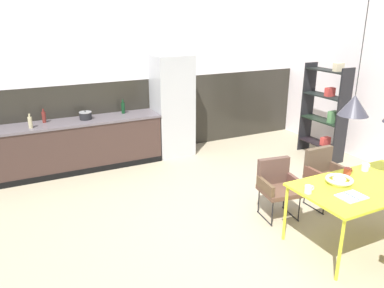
# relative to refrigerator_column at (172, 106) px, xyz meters

# --- Properties ---
(ground_plane) EXTENTS (9.28, 9.28, 0.00)m
(ground_plane) POSITION_rel_refrigerator_column_xyz_m (-0.27, -3.15, -0.96)
(ground_plane) COLOR tan
(back_wall_splashback_dark) EXTENTS (6.95, 0.12, 1.46)m
(back_wall_splashback_dark) POSITION_rel_refrigerator_column_xyz_m (-0.27, 0.36, -0.23)
(back_wall_splashback_dark) COLOR #27251F
(back_wall_splashback_dark) RESTS_ON ground
(back_wall_panel_upper) EXTENTS (6.95, 0.12, 1.46)m
(back_wall_panel_upper) POSITION_rel_refrigerator_column_xyz_m (-0.27, 0.36, 1.23)
(back_wall_panel_upper) COLOR white
(back_wall_panel_upper) RESTS_ON back_wall_splashback_dark
(kitchen_counter) EXTENTS (3.25, 0.63, 0.89)m
(kitchen_counter) POSITION_rel_refrigerator_column_xyz_m (-1.98, -0.00, -0.52)
(kitchen_counter) COLOR #3B2A24
(kitchen_counter) RESTS_ON ground
(refrigerator_column) EXTENTS (0.71, 0.60, 1.92)m
(refrigerator_column) POSITION_rel_refrigerator_column_xyz_m (0.00, 0.00, 0.00)
(refrigerator_column) COLOR #ADAFB2
(refrigerator_column) RESTS_ON ground
(dining_table) EXTENTS (1.71, 0.93, 0.75)m
(dining_table) POSITION_rel_refrigerator_column_xyz_m (0.78, -3.85, -0.25)
(dining_table) COLOR yellow
(dining_table) RESTS_ON ground
(armchair_by_stool) EXTENTS (0.49, 0.47, 0.83)m
(armchair_by_stool) POSITION_rel_refrigerator_column_xyz_m (1.06, -2.92, -0.44)
(armchair_by_stool) COLOR brown
(armchair_by_stool) RESTS_ON ground
(armchair_corner_seat) EXTENTS (0.55, 0.53, 0.79)m
(armchair_corner_seat) POSITION_rel_refrigerator_column_xyz_m (0.27, -2.88, -0.47)
(armchair_corner_seat) COLOR brown
(armchair_corner_seat) RESTS_ON ground
(fruit_bowl) EXTENTS (0.32, 0.32, 0.07)m
(fruit_bowl) POSITION_rel_refrigerator_column_xyz_m (0.50, -3.69, -0.16)
(fruit_bowl) COLOR silver
(fruit_bowl) RESTS_ON dining_table
(open_book) EXTENTS (0.29, 0.23, 0.02)m
(open_book) POSITION_rel_refrigerator_column_xyz_m (0.36, -4.01, -0.21)
(open_book) COLOR white
(open_book) RESTS_ON dining_table
(mug_wide_latte) EXTENTS (0.13, 0.09, 0.09)m
(mug_wide_latte) POSITION_rel_refrigerator_column_xyz_m (1.10, -3.55, -0.16)
(mug_wide_latte) COLOR white
(mug_wide_latte) RESTS_ON dining_table
(mug_tall_blue) EXTENTS (0.13, 0.09, 0.09)m
(mug_tall_blue) POSITION_rel_refrigerator_column_xyz_m (0.80, -3.55, -0.17)
(mug_tall_blue) COLOR #B23D33
(mug_tall_blue) RESTS_ON dining_table
(mug_short_terracotta) EXTENTS (0.12, 0.08, 0.09)m
(mug_short_terracotta) POSITION_rel_refrigerator_column_xyz_m (0.01, -3.72, -0.17)
(mug_short_terracotta) COLOR white
(mug_short_terracotta) RESTS_ON dining_table
(cooking_pot) EXTENTS (0.22, 0.22, 0.16)m
(cooking_pot) POSITION_rel_refrigerator_column_xyz_m (-1.64, 0.02, -0.01)
(cooking_pot) COLOR black
(cooking_pot) RESTS_ON kitchen_counter
(bottle_oil_tall) EXTENTS (0.06, 0.06, 0.24)m
(bottle_oil_tall) POSITION_rel_refrigerator_column_xyz_m (-2.31, 0.12, 0.03)
(bottle_oil_tall) COLOR maroon
(bottle_oil_tall) RESTS_ON kitchen_counter
(bottle_wine_green) EXTENTS (0.07, 0.07, 0.26)m
(bottle_wine_green) POSITION_rel_refrigerator_column_xyz_m (-0.93, 0.14, 0.04)
(bottle_wine_green) COLOR #0F3319
(bottle_wine_green) RESTS_ON kitchen_counter
(bottle_vinegar_dark) EXTENTS (0.07, 0.07, 0.23)m
(bottle_vinegar_dark) POSITION_rel_refrigerator_column_xyz_m (-2.55, -0.13, 0.02)
(bottle_vinegar_dark) COLOR tan
(bottle_vinegar_dark) RESTS_ON kitchen_counter
(open_shelf_unit) EXTENTS (0.30, 0.93, 1.82)m
(open_shelf_unit) POSITION_rel_refrigerator_column_xyz_m (2.50, -1.45, -0.03)
(open_shelf_unit) COLOR black
(open_shelf_unit) RESTS_ON ground
(pendant_lamp_over_table_near) EXTENTS (0.32, 0.32, 1.26)m
(pendant_lamp_over_table_near) POSITION_rel_refrigerator_column_xyz_m (0.44, -3.80, 0.76)
(pendant_lamp_over_table_near) COLOR black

